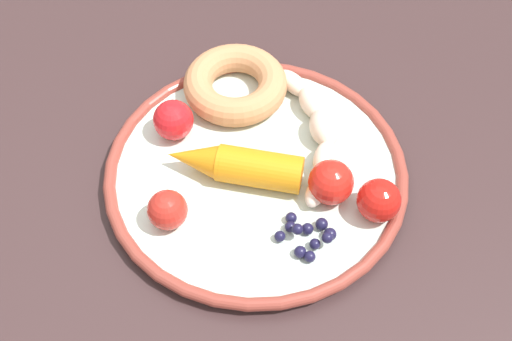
# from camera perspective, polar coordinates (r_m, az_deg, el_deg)

# --- Properties ---
(dining_table) EXTENTS (1.07, 0.73, 0.75)m
(dining_table) POSITION_cam_1_polar(r_m,az_deg,el_deg) (0.75, -3.81, -3.31)
(dining_table) COLOR #372526
(dining_table) RESTS_ON ground_plane
(plate) EXTENTS (0.29, 0.29, 0.02)m
(plate) POSITION_cam_1_polar(r_m,az_deg,el_deg) (0.64, 0.00, -0.15)
(plate) COLOR silver
(plate) RESTS_ON dining_table
(banana) EXTENTS (0.09, 0.17, 0.03)m
(banana) POSITION_cam_1_polar(r_m,az_deg,el_deg) (0.65, 5.30, 3.52)
(banana) COLOR beige
(banana) RESTS_ON plate
(carrot_orange) EXTENTS (0.13, 0.04, 0.04)m
(carrot_orange) POSITION_cam_1_polar(r_m,az_deg,el_deg) (0.62, -2.09, 0.52)
(carrot_orange) COLOR orange
(carrot_orange) RESTS_ON plate
(donut) EXTENTS (0.14, 0.14, 0.03)m
(donut) POSITION_cam_1_polar(r_m,az_deg,el_deg) (0.69, -1.79, 7.42)
(donut) COLOR tan
(donut) RESTS_ON plate
(blueberry_pile) EXTENTS (0.05, 0.05, 0.02)m
(blueberry_pile) POSITION_cam_1_polar(r_m,az_deg,el_deg) (0.59, 4.48, -5.53)
(blueberry_pile) COLOR #191638
(blueberry_pile) RESTS_ON plate
(tomato_near) EXTENTS (0.04, 0.04, 0.04)m
(tomato_near) POSITION_cam_1_polar(r_m,az_deg,el_deg) (0.60, 10.51, -2.55)
(tomato_near) COLOR red
(tomato_near) RESTS_ON plate
(tomato_mid) EXTENTS (0.04, 0.04, 0.04)m
(tomato_mid) POSITION_cam_1_polar(r_m,az_deg,el_deg) (0.59, -7.63, -3.37)
(tomato_mid) COLOR red
(tomato_mid) RESTS_ON plate
(tomato_far) EXTENTS (0.04, 0.04, 0.04)m
(tomato_far) POSITION_cam_1_polar(r_m,az_deg,el_deg) (0.60, 6.47, -1.01)
(tomato_far) COLOR red
(tomato_far) RESTS_ON plate
(tomato_extra) EXTENTS (0.04, 0.04, 0.04)m
(tomato_extra) POSITION_cam_1_polar(r_m,az_deg,el_deg) (0.65, -7.12, 4.33)
(tomato_extra) COLOR red
(tomato_extra) RESTS_ON plate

